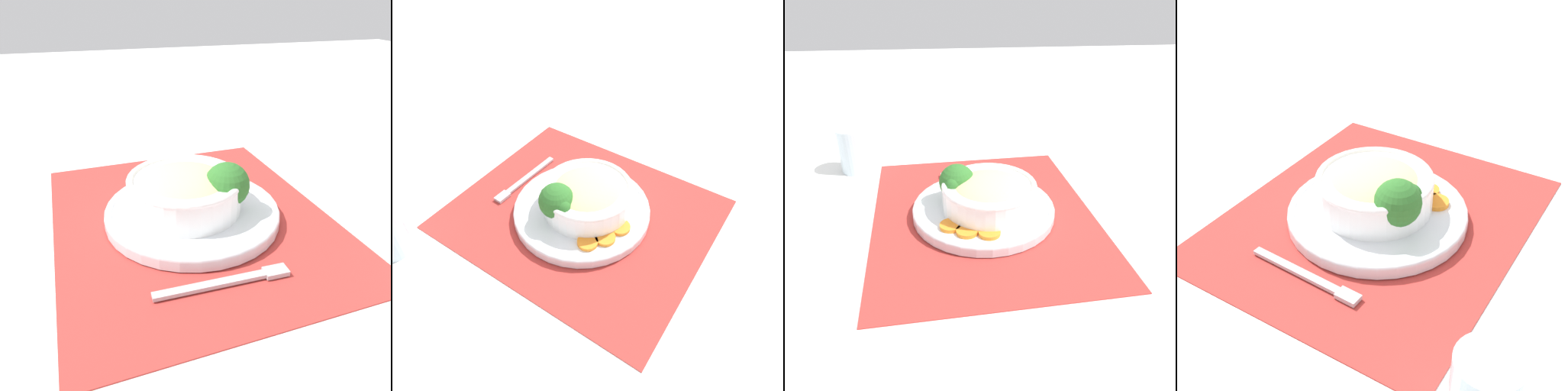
{
  "view_description": "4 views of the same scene",
  "coord_description": "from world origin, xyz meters",
  "views": [
    {
      "loc": [
        0.52,
        -0.15,
        0.34
      ],
      "look_at": [
        -0.01,
        0.01,
        0.04
      ],
      "focal_mm": 35.0,
      "sensor_mm": 36.0,
      "label": 1
    },
    {
      "loc": [
        -0.34,
        0.43,
        0.59
      ],
      "look_at": [
        -0.01,
        -0.01,
        0.06
      ],
      "focal_mm": 35.0,
      "sensor_mm": 36.0,
      "label": 2
    },
    {
      "loc": [
        -0.64,
        0.07,
        0.42
      ],
      "look_at": [
        0.01,
        0.01,
        0.04
      ],
      "focal_mm": 35.0,
      "sensor_mm": 36.0,
      "label": 3
    },
    {
      "loc": [
        0.57,
        0.39,
        0.52
      ],
      "look_at": [
        0.01,
        -0.0,
        0.05
      ],
      "focal_mm": 50.0,
      "sensor_mm": 36.0,
      "label": 4
    }
  ],
  "objects": [
    {
      "name": "bowl",
      "position": [
        -0.01,
        -0.01,
        0.05
      ],
      "size": [
        0.18,
        0.18,
        0.07
      ],
      "color": "white",
      "rests_on": "plate"
    },
    {
      "name": "fork",
      "position": [
        0.17,
        0.01,
        0.01
      ],
      "size": [
        0.02,
        0.18,
        0.01
      ],
      "rotation": [
        0.0,
        0.0,
        0.01
      ],
      "color": "#B7B7BC",
      "rests_on": "placemat"
    },
    {
      "name": "carrot_slice_near",
      "position": [
        -0.07,
        0.07,
        0.02
      ],
      "size": [
        0.04,
        0.04,
        0.01
      ],
      "color": "orange",
      "rests_on": "plate"
    },
    {
      "name": "broccoli_floret",
      "position": [
        0.02,
        0.05,
        0.07
      ],
      "size": [
        0.07,
        0.07,
        0.08
      ],
      "color": "#84AD5B",
      "rests_on": "plate"
    },
    {
      "name": "plate",
      "position": [
        0.0,
        0.0,
        0.02
      ],
      "size": [
        0.28,
        0.28,
        0.02
      ],
      "color": "silver",
      "rests_on": "placemat"
    },
    {
      "name": "ground_plane",
      "position": [
        0.0,
        0.0,
        0.0
      ],
      "size": [
        4.0,
        4.0,
        0.0
      ],
      "primitive_type": "plane",
      "color": "white"
    },
    {
      "name": "carrot_slice_far",
      "position": [
        -0.1,
        0.0,
        0.02
      ],
      "size": [
        0.04,
        0.04,
        0.01
      ],
      "color": "orange",
      "rests_on": "plate"
    },
    {
      "name": "carrot_slice_middle",
      "position": [
        -0.09,
        0.04,
        0.02
      ],
      "size": [
        0.04,
        0.04,
        0.01
      ],
      "color": "orange",
      "rests_on": "plate"
    },
    {
      "name": "placemat",
      "position": [
        0.0,
        0.0,
        0.0
      ],
      "size": [
        0.54,
        0.46,
        0.0
      ],
      "color": "#B2332D",
      "rests_on": "ground_plane"
    }
  ]
}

